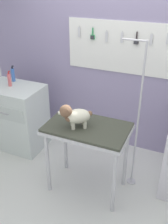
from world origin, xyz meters
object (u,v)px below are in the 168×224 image
at_px(counter_left, 16,117).
at_px(pump_bottle_white, 13,75).
at_px(dog, 75,115).
at_px(grooming_arm, 137,125).
at_px(grooming_table, 87,134).

height_order(counter_left, pump_bottle_white, pump_bottle_white).
height_order(dog, pump_bottle_white, pump_bottle_white).
bearing_deg(dog, counter_left, 157.12).
distance_m(dog, counter_left, 1.39).
height_order(grooming_arm, counter_left, grooming_arm).
bearing_deg(grooming_arm, dog, -147.37).
bearing_deg(pump_bottle_white, grooming_arm, -9.43).
height_order(grooming_table, counter_left, counter_left).
height_order(grooming_table, dog, dog).
distance_m(grooming_arm, counter_left, 1.81).
height_order(dog, counter_left, dog).
bearing_deg(grooming_arm, pump_bottle_white, 170.57).
distance_m(grooming_table, counter_left, 1.40).
xyz_separation_m(grooming_table, grooming_arm, (0.47, 0.30, 0.06)).
bearing_deg(pump_bottle_white, dog, -27.81).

